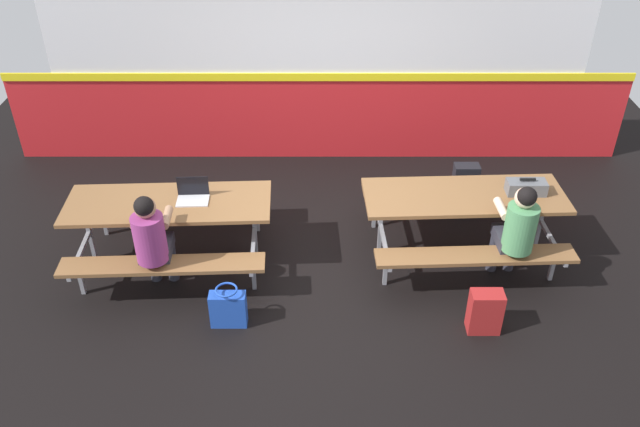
{
  "coord_description": "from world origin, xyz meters",
  "views": [
    {
      "loc": [
        0.02,
        -5.47,
        4.36
      ],
      "look_at": [
        0.0,
        0.17,
        0.55
      ],
      "focal_mm": 36.89,
      "sensor_mm": 36.0,
      "label": 1
    }
  ],
  "objects_px": {
    "laptop_silver": "(195,195)",
    "backpack_dark": "(468,182)",
    "student_nearer": "(154,237)",
    "tote_bag_bright": "(230,308)",
    "picnic_table_right": "(465,208)",
    "toolbox_grey": "(529,188)",
    "satchel_spare": "(487,312)",
    "student_further": "(519,228)",
    "picnic_table_left": "(172,215)"
  },
  "relations": [
    {
      "from": "tote_bag_bright",
      "to": "picnic_table_right",
      "type": "bearing_deg",
      "value": 25.59
    },
    {
      "from": "tote_bag_bright",
      "to": "toolbox_grey",
      "type": "bearing_deg",
      "value": 21.17
    },
    {
      "from": "student_nearer",
      "to": "toolbox_grey",
      "type": "xyz_separation_m",
      "value": [
        3.7,
        0.73,
        0.1
      ]
    },
    {
      "from": "laptop_silver",
      "to": "backpack_dark",
      "type": "relative_size",
      "value": 0.75
    },
    {
      "from": "picnic_table_left",
      "to": "satchel_spare",
      "type": "distance_m",
      "value": 3.26
    },
    {
      "from": "student_further",
      "to": "tote_bag_bright",
      "type": "xyz_separation_m",
      "value": [
        -2.76,
        -0.59,
        -0.51
      ]
    },
    {
      "from": "tote_bag_bright",
      "to": "backpack_dark",
      "type": "bearing_deg",
      "value": 40.64
    },
    {
      "from": "picnic_table_right",
      "to": "toolbox_grey",
      "type": "distance_m",
      "value": 0.67
    },
    {
      "from": "laptop_silver",
      "to": "tote_bag_bright",
      "type": "relative_size",
      "value": 0.77
    },
    {
      "from": "laptop_silver",
      "to": "satchel_spare",
      "type": "height_order",
      "value": "laptop_silver"
    },
    {
      "from": "picnic_table_left",
      "to": "student_nearer",
      "type": "height_order",
      "value": "student_nearer"
    },
    {
      "from": "student_nearer",
      "to": "laptop_silver",
      "type": "distance_m",
      "value": 0.68
    },
    {
      "from": "laptop_silver",
      "to": "satchel_spare",
      "type": "bearing_deg",
      "value": -21.37
    },
    {
      "from": "laptop_silver",
      "to": "backpack_dark",
      "type": "height_order",
      "value": "laptop_silver"
    },
    {
      "from": "picnic_table_right",
      "to": "toolbox_grey",
      "type": "bearing_deg",
      "value": 2.45
    },
    {
      "from": "student_further",
      "to": "laptop_silver",
      "type": "xyz_separation_m",
      "value": [
        -3.19,
        0.45,
        0.08
      ]
    },
    {
      "from": "picnic_table_right",
      "to": "student_nearer",
      "type": "relative_size",
      "value": 1.74
    },
    {
      "from": "student_further",
      "to": "backpack_dark",
      "type": "xyz_separation_m",
      "value": [
        -0.13,
        1.67,
        -0.49
      ]
    },
    {
      "from": "student_nearer",
      "to": "backpack_dark",
      "type": "height_order",
      "value": "student_nearer"
    },
    {
      "from": "picnic_table_left",
      "to": "satchel_spare",
      "type": "relative_size",
      "value": 4.77
    },
    {
      "from": "student_nearer",
      "to": "tote_bag_bright",
      "type": "relative_size",
      "value": 2.81
    },
    {
      "from": "picnic_table_right",
      "to": "backpack_dark",
      "type": "relative_size",
      "value": 4.77
    },
    {
      "from": "picnic_table_left",
      "to": "picnic_table_right",
      "type": "xyz_separation_m",
      "value": [
        3.03,
        0.14,
        0.0
      ]
    },
    {
      "from": "student_nearer",
      "to": "laptop_silver",
      "type": "bearing_deg",
      "value": 63.96
    },
    {
      "from": "backpack_dark",
      "to": "tote_bag_bright",
      "type": "bearing_deg",
      "value": -139.36
    },
    {
      "from": "picnic_table_right",
      "to": "student_further",
      "type": "bearing_deg",
      "value": -53.01
    },
    {
      "from": "student_nearer",
      "to": "picnic_table_right",
      "type": "bearing_deg",
      "value": 12.84
    },
    {
      "from": "backpack_dark",
      "to": "satchel_spare",
      "type": "bearing_deg",
      "value": -95.99
    },
    {
      "from": "picnic_table_right",
      "to": "satchel_spare",
      "type": "distance_m",
      "value": 1.25
    },
    {
      "from": "laptop_silver",
      "to": "backpack_dark",
      "type": "bearing_deg",
      "value": 21.77
    },
    {
      "from": "laptop_silver",
      "to": "student_further",
      "type": "bearing_deg",
      "value": -7.95
    },
    {
      "from": "laptop_silver",
      "to": "tote_bag_bright",
      "type": "height_order",
      "value": "laptop_silver"
    },
    {
      "from": "picnic_table_left",
      "to": "laptop_silver",
      "type": "relative_size",
      "value": 6.38
    },
    {
      "from": "picnic_table_right",
      "to": "satchel_spare",
      "type": "xyz_separation_m",
      "value": [
        0.03,
        -1.19,
        -0.36
      ]
    },
    {
      "from": "laptop_silver",
      "to": "backpack_dark",
      "type": "distance_m",
      "value": 3.34
    },
    {
      "from": "laptop_silver",
      "to": "student_nearer",
      "type": "bearing_deg",
      "value": -116.04
    },
    {
      "from": "student_further",
      "to": "backpack_dark",
      "type": "height_order",
      "value": "student_further"
    },
    {
      "from": "picnic_table_left",
      "to": "student_further",
      "type": "relative_size",
      "value": 1.74
    },
    {
      "from": "picnic_table_left",
      "to": "student_nearer",
      "type": "xyz_separation_m",
      "value": [
        -0.05,
        -0.56,
        0.13
      ]
    },
    {
      "from": "student_nearer",
      "to": "student_further",
      "type": "height_order",
      "value": "same"
    },
    {
      "from": "picnic_table_right",
      "to": "student_nearer",
      "type": "bearing_deg",
      "value": -167.16
    },
    {
      "from": "student_nearer",
      "to": "student_further",
      "type": "relative_size",
      "value": 1.0
    },
    {
      "from": "toolbox_grey",
      "to": "satchel_spare",
      "type": "bearing_deg",
      "value": -116.0
    },
    {
      "from": "toolbox_grey",
      "to": "student_nearer",
      "type": "bearing_deg",
      "value": -168.87
    },
    {
      "from": "toolbox_grey",
      "to": "backpack_dark",
      "type": "height_order",
      "value": "toolbox_grey"
    },
    {
      "from": "laptop_silver",
      "to": "toolbox_grey",
      "type": "xyz_separation_m",
      "value": [
        3.41,
        0.12,
        0.02
      ]
    },
    {
      "from": "picnic_table_right",
      "to": "laptop_silver",
      "type": "height_order",
      "value": "laptop_silver"
    },
    {
      "from": "picnic_table_left",
      "to": "satchel_spare",
      "type": "bearing_deg",
      "value": -18.96
    },
    {
      "from": "picnic_table_right",
      "to": "toolbox_grey",
      "type": "relative_size",
      "value": 5.25
    },
    {
      "from": "student_nearer",
      "to": "tote_bag_bright",
      "type": "xyz_separation_m",
      "value": [
        0.73,
        -0.42,
        -0.51
      ]
    }
  ]
}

